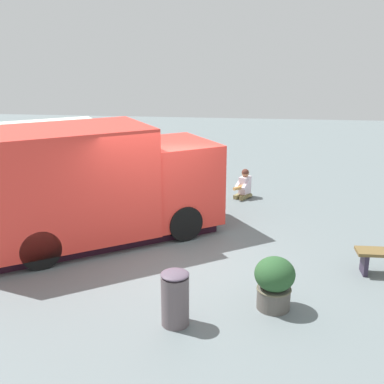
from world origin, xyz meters
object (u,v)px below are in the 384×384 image
at_px(planter_flowering_near, 274,282).
at_px(food_truck, 92,187).
at_px(planter_flowering_far, 99,175).
at_px(trash_bin, 175,298).
at_px(person_customer, 244,186).

bearing_deg(planter_flowering_near, food_truck, -32.62).
bearing_deg(planter_flowering_far, trash_bin, 115.68).
bearing_deg(planter_flowering_near, planter_flowering_far, -53.05).
xyz_separation_m(person_customer, planter_flowering_near, (-0.59, 6.04, 0.16)).
bearing_deg(food_truck, planter_flowering_near, 147.38).
height_order(food_truck, planter_flowering_near, food_truck).
bearing_deg(planter_flowering_far, food_truck, 106.47).
height_order(planter_flowering_near, planter_flowering_far, planter_flowering_near).
bearing_deg(planter_flowering_far, planter_flowering_near, 126.95).
bearing_deg(food_truck, planter_flowering_far, -73.53).
relative_size(food_truck, planter_flowering_far, 9.77).
height_order(food_truck, person_customer, food_truck).
bearing_deg(planter_flowering_near, trash_bin, 23.65).
distance_m(food_truck, planter_flowering_far, 4.66).
distance_m(food_truck, person_customer, 4.92).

